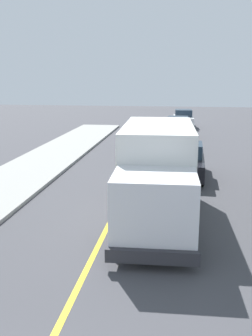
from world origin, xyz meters
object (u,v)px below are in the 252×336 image
(parked_car_near, at_px, (185,161))
(parked_car_furthest, at_px, (183,119))
(parked_car_mid, at_px, (173,140))
(parked_car_far, at_px, (178,128))
(box_truck, at_px, (157,169))

(parked_car_near, height_order, parked_car_furthest, same)
(parked_car_mid, bearing_deg, parked_car_far, 87.80)
(parked_car_mid, bearing_deg, parked_car_near, -83.44)
(parked_car_near, xyz_separation_m, parked_car_mid, (-0.72, 6.29, 0.00))
(parked_car_furthest, bearing_deg, parked_car_far, -93.96)
(box_truck, relative_size, parked_car_near, 1.63)
(parked_car_far, bearing_deg, box_truck, -91.67)
(box_truck, height_order, parked_car_furthest, box_truck)
(box_truck, xyz_separation_m, parked_car_furthest, (1.00, 24.93, -0.97))
(parked_car_mid, distance_m, parked_car_furthest, 12.84)
(parked_car_near, xyz_separation_m, parked_car_furthest, (-0.02, 19.11, 0.00))
(parked_car_mid, relative_size, parked_car_far, 1.01)
(parked_car_mid, xyz_separation_m, parked_car_furthest, (0.70, 12.82, 0.00))
(parked_car_mid, relative_size, parked_car_furthest, 1.00)
(box_truck, xyz_separation_m, parked_car_mid, (0.30, 12.10, -0.97))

